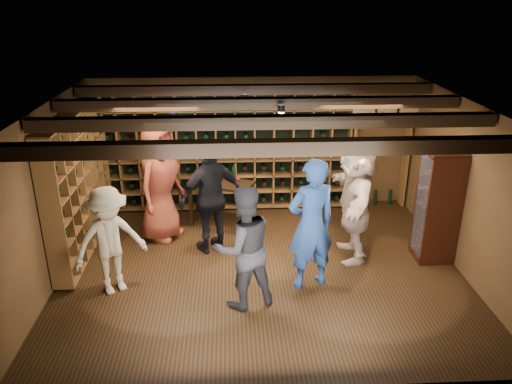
{
  "coord_description": "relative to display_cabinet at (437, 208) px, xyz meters",
  "views": [
    {
      "loc": [
        -0.44,
        -6.63,
        3.97
      ],
      "look_at": [
        -0.07,
        0.2,
        1.18
      ],
      "focal_mm": 35.0,
      "sensor_mm": 36.0,
      "label": 1
    }
  ],
  "objects": [
    {
      "name": "guest_red_floral",
      "position": [
        -4.34,
        0.94,
        0.16
      ],
      "size": [
        1.02,
        1.17,
        2.03
      ],
      "primitive_type": "imported",
      "rotation": [
        0.0,
        0.0,
        1.1
      ],
      "color": "maroon",
      "rests_on": "ground"
    },
    {
      "name": "crate_shelf",
      "position": [
        -0.31,
        2.12,
        0.71
      ],
      "size": [
        1.2,
        0.32,
        2.07
      ],
      "color": "brown",
      "rests_on": "ground"
    },
    {
      "name": "wine_rack_back",
      "position": [
        -3.24,
        2.13,
        0.29
      ],
      "size": [
        4.65,
        0.3,
        2.2
      ],
      "color": "brown",
      "rests_on": "ground"
    },
    {
      "name": "room_shell",
      "position": [
        -2.71,
        -0.15,
        1.56
      ],
      "size": [
        6.0,
        6.0,
        6.0
      ],
      "color": "#53391C",
      "rests_on": "ground"
    },
    {
      "name": "wine_rack_left",
      "position": [
        -5.54,
        0.62,
        0.29
      ],
      "size": [
        0.3,
        2.65,
        2.2
      ],
      "color": "brown",
      "rests_on": "ground"
    },
    {
      "name": "man_grey_suit",
      "position": [
        -3.01,
        -1.1,
        -0.0
      ],
      "size": [
        0.99,
        0.88,
        1.71
      ],
      "primitive_type": "imported",
      "rotation": [
        0.0,
        0.0,
        3.48
      ],
      "color": "black",
      "rests_on": "ground"
    },
    {
      "name": "ground",
      "position": [
        -2.71,
        -0.2,
        -0.86
      ],
      "size": [
        6.0,
        6.0,
        0.0
      ],
      "primitive_type": "plane",
      "color": "black",
      "rests_on": "ground"
    },
    {
      "name": "guest_beige",
      "position": [
        -1.25,
        0.12,
        0.11
      ],
      "size": [
        0.73,
        1.84,
        1.94
      ],
      "primitive_type": "imported",
      "rotation": [
        0.0,
        0.0,
        4.63
      ],
      "color": "tan",
      "rests_on": "ground"
    },
    {
      "name": "guest_woman_black",
      "position": [
        -3.47,
        0.45,
        0.07
      ],
      "size": [
        1.16,
        0.94,
        1.85
      ],
      "primitive_type": "imported",
      "rotation": [
        0.0,
        0.0,
        3.68
      ],
      "color": "black",
      "rests_on": "ground"
    },
    {
      "name": "man_blue_shirt",
      "position": [
        -2.06,
        -0.67,
        0.1
      ],
      "size": [
        0.8,
        0.64,
        1.92
      ],
      "primitive_type": "imported",
      "rotation": [
        0.0,
        0.0,
        3.43
      ],
      "color": "navy",
      "rests_on": "ground"
    },
    {
      "name": "display_cabinet",
      "position": [
        0.0,
        0.0,
        0.0
      ],
      "size": [
        0.55,
        0.5,
        1.75
      ],
      "color": "black",
      "rests_on": "ground"
    },
    {
      "name": "tasting_table",
      "position": [
        -3.33,
        1.37,
        -0.12
      ],
      "size": [
        1.22,
        0.94,
        1.11
      ],
      "rotation": [
        0.0,
        0.0,
        -0.41
      ],
      "color": "black",
      "rests_on": "ground"
    },
    {
      "name": "guest_khaki",
      "position": [
        -4.83,
        -0.68,
        -0.07
      ],
      "size": [
        1.17,
        1.02,
        1.57
      ],
      "primitive_type": "imported",
      "rotation": [
        0.0,
        0.0,
        0.55
      ],
      "color": "gray",
      "rests_on": "ground"
    }
  ]
}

